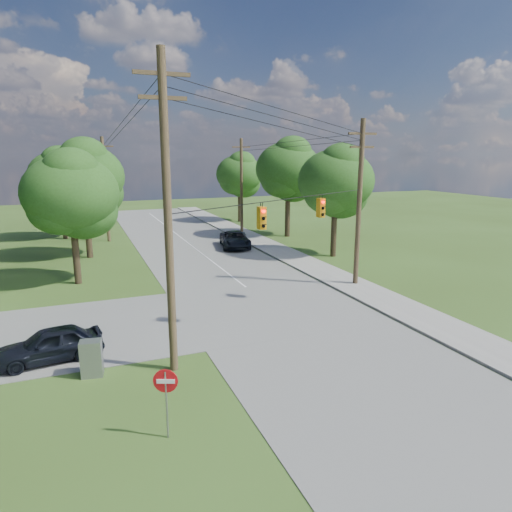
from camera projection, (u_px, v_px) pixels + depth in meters
name	position (u px, v px, depth m)	size (l,w,h in m)	color
ground	(283.00, 355.00, 19.46)	(140.00, 140.00, 0.00)	#344D19
main_road	(278.00, 312.00, 24.71)	(10.00, 100.00, 0.03)	gray
sidewalk_east	(381.00, 297.00, 27.10)	(2.60, 100.00, 0.12)	#A5A39A
pole_sw	(168.00, 214.00, 16.81)	(2.00, 0.32, 12.00)	brown
pole_ne	(359.00, 201.00, 28.71)	(2.00, 0.32, 10.50)	brown
pole_north_e	(241.00, 185.00, 48.76)	(2.00, 0.32, 10.00)	brown
pole_north_w	(105.00, 189.00, 43.78)	(2.00, 0.32, 10.00)	brown
power_lines	(229.00, 141.00, 28.47)	(13.93, 29.62, 4.93)	black
traffic_signals	(294.00, 212.00, 23.19)	(4.91, 3.27, 1.05)	orange
tree_w_near	(71.00, 194.00, 28.92)	(6.00, 6.00, 8.40)	#443522
tree_w_mid	(84.00, 177.00, 36.39)	(6.40, 6.40, 9.22)	#443522
tree_w_far	(60.00, 176.00, 44.83)	(6.00, 6.00, 8.73)	#443522
tree_e_near	(336.00, 181.00, 36.91)	(6.20, 6.20, 8.81)	#443522
tree_e_mid	(288.00, 169.00, 46.02)	(6.60, 6.60, 9.64)	#443522
tree_e_far	(239.00, 174.00, 56.78)	(5.80, 5.80, 8.32)	#443522
car_cross_dark	(50.00, 344.00, 18.72)	(1.66, 4.12, 1.41)	black
car_main_north	(235.00, 240.00, 41.55)	(2.44, 5.30, 1.47)	black
control_cabinet	(91.00, 358.00, 17.47)	(0.80, 0.57, 1.44)	gray
do_not_enter_sign	(166.00, 388.00, 13.43)	(0.70, 0.31, 2.24)	gray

